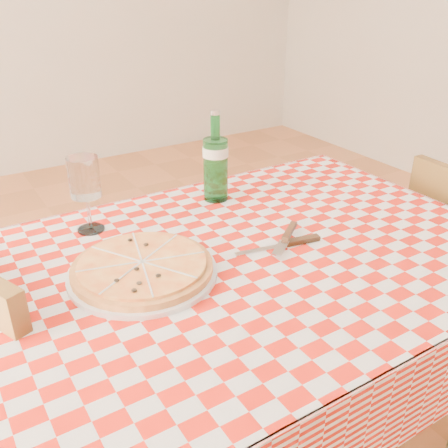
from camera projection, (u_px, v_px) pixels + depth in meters
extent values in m
cube|color=brown|center=(244.00, 264.00, 1.19)|extent=(1.20, 0.80, 0.04)
cylinder|color=brown|center=(8.00, 382.00, 1.36)|extent=(0.06, 0.06, 0.71)
cylinder|color=brown|center=(311.00, 270.00, 1.87)|extent=(0.06, 0.06, 0.71)
cube|color=#AB150A|center=(245.00, 256.00, 1.18)|extent=(1.30, 0.90, 0.01)
cylinder|color=brown|center=(397.00, 310.00, 1.93)|extent=(0.03, 0.03, 0.37)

